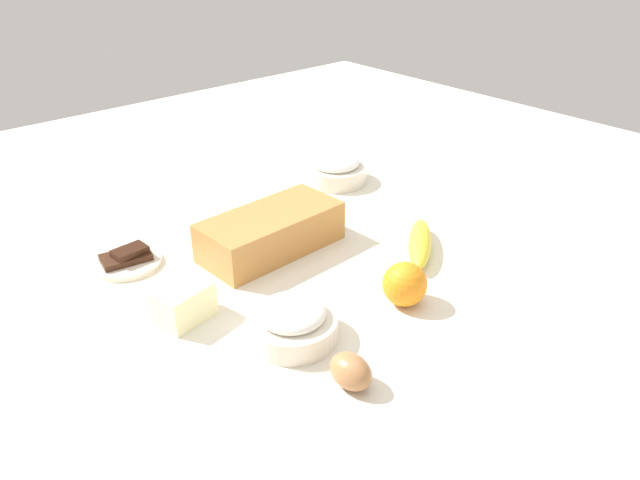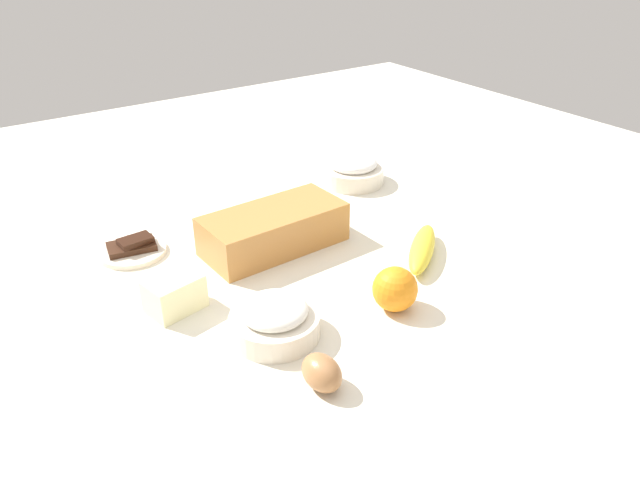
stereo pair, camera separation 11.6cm
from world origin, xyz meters
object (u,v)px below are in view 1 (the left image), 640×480
(loaf_pan, at_px, (271,231))
(sugar_bowl, at_px, (335,169))
(banana, at_px, (420,243))
(butter_block, at_px, (184,303))
(chocolate_plate, at_px, (127,260))
(flour_bowl, at_px, (292,322))
(orange_fruit, at_px, (405,284))
(egg_near_butter, at_px, (351,371))

(loaf_pan, distance_m, sugar_bowl, 0.36)
(banana, xyz_separation_m, butter_block, (-0.46, 0.11, 0.01))
(loaf_pan, xyz_separation_m, sugar_bowl, (0.32, 0.17, -0.01))
(sugar_bowl, height_order, chocolate_plate, sugar_bowl)
(loaf_pan, distance_m, banana, 0.29)
(flour_bowl, bearing_deg, chocolate_plate, 104.02)
(sugar_bowl, relative_size, chocolate_plate, 1.17)
(loaf_pan, height_order, chocolate_plate, loaf_pan)
(orange_fruit, distance_m, egg_near_butter, 0.23)
(sugar_bowl, bearing_deg, loaf_pan, -152.74)
(orange_fruit, xyz_separation_m, butter_block, (-0.30, 0.21, -0.01))
(orange_fruit, height_order, chocolate_plate, orange_fruit)
(egg_near_butter, bearing_deg, banana, 26.89)
(loaf_pan, relative_size, orange_fruit, 3.72)
(flour_bowl, height_order, chocolate_plate, flour_bowl)
(loaf_pan, relative_size, butter_block, 3.16)
(egg_near_butter, bearing_deg, sugar_bowl, 49.13)
(sugar_bowl, distance_m, chocolate_plate, 0.57)
(loaf_pan, height_order, banana, loaf_pan)
(banana, bearing_deg, flour_bowl, -172.62)
(butter_block, bearing_deg, chocolate_plate, 88.65)
(flour_bowl, distance_m, butter_block, 0.19)
(egg_near_butter, xyz_separation_m, chocolate_plate, (-0.09, 0.52, -0.01))
(orange_fruit, relative_size, butter_block, 0.85)
(banana, height_order, chocolate_plate, banana)
(banana, distance_m, egg_near_butter, 0.41)
(flour_bowl, bearing_deg, butter_block, 122.65)
(loaf_pan, xyz_separation_m, butter_block, (-0.25, -0.09, -0.01))
(orange_fruit, height_order, butter_block, orange_fruit)
(orange_fruit, xyz_separation_m, egg_near_butter, (-0.21, -0.09, -0.01))
(butter_block, bearing_deg, egg_near_butter, -72.38)
(sugar_bowl, bearing_deg, flour_bowl, -138.75)
(chocolate_plate, bearing_deg, flour_bowl, -75.98)
(butter_block, bearing_deg, banana, -13.49)
(banana, distance_m, chocolate_plate, 0.56)
(loaf_pan, relative_size, chocolate_plate, 2.19)
(sugar_bowl, xyz_separation_m, egg_near_butter, (-0.48, -0.55, -0.01))
(orange_fruit, bearing_deg, chocolate_plate, 124.67)
(butter_block, xyz_separation_m, chocolate_plate, (0.01, 0.22, -0.02))
(banana, relative_size, orange_fruit, 2.48)
(loaf_pan, bearing_deg, egg_near_butter, -113.89)
(flour_bowl, height_order, egg_near_butter, flour_bowl)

